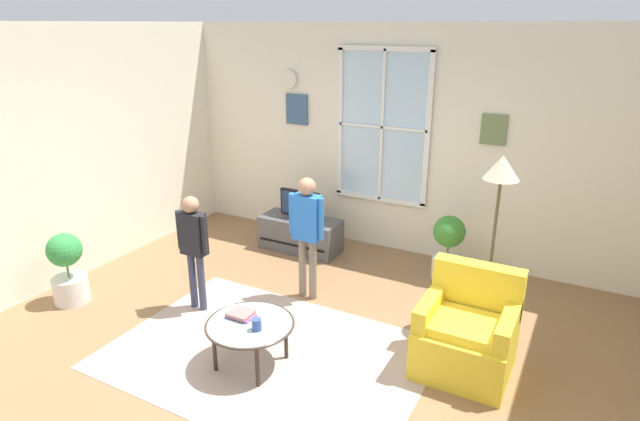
{
  "coord_description": "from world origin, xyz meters",
  "views": [
    {
      "loc": [
        2.22,
        -3.29,
        2.8
      ],
      "look_at": [
        -0.06,
        0.92,
        1.09
      ],
      "focal_mm": 29.57,
      "sensor_mm": 36.0,
      "label": 1
    }
  ],
  "objects_px": {
    "cup": "(257,324)",
    "armchair": "(467,334)",
    "coffee_table": "(250,326)",
    "floor_lamp": "(500,186)",
    "television": "(300,204)",
    "tv_stand": "(300,234)",
    "book_stack": "(241,314)",
    "person_blue_shirt": "(307,225)",
    "remote_near_books": "(247,317)",
    "person_black_shirt": "(193,240)",
    "potted_plant_corner": "(67,268)",
    "potted_plant_by_window": "(448,245)"
  },
  "relations": [
    {
      "from": "floor_lamp",
      "to": "book_stack",
      "type": "bearing_deg",
      "value": -138.3
    },
    {
      "from": "tv_stand",
      "to": "person_black_shirt",
      "type": "relative_size",
      "value": 0.86
    },
    {
      "from": "tv_stand",
      "to": "coffee_table",
      "type": "distance_m",
      "value": 2.49
    },
    {
      "from": "person_black_shirt",
      "to": "remote_near_books",
      "type": "bearing_deg",
      "value": -25.83
    },
    {
      "from": "person_black_shirt",
      "to": "cup",
      "type": "bearing_deg",
      "value": -26.8
    },
    {
      "from": "tv_stand",
      "to": "armchair",
      "type": "distance_m",
      "value": 2.92
    },
    {
      "from": "person_blue_shirt",
      "to": "potted_plant_corner",
      "type": "height_order",
      "value": "person_blue_shirt"
    },
    {
      "from": "potted_plant_by_window",
      "to": "cup",
      "type": "bearing_deg",
      "value": -110.24
    },
    {
      "from": "potted_plant_by_window",
      "to": "floor_lamp",
      "type": "height_order",
      "value": "floor_lamp"
    },
    {
      "from": "tv_stand",
      "to": "remote_near_books",
      "type": "relative_size",
      "value": 7.46
    },
    {
      "from": "person_black_shirt",
      "to": "person_blue_shirt",
      "type": "xyz_separation_m",
      "value": [
        0.88,
        0.74,
        0.07
      ]
    },
    {
      "from": "tv_stand",
      "to": "person_blue_shirt",
      "type": "xyz_separation_m",
      "value": [
        0.71,
        -1.06,
        0.62
      ]
    },
    {
      "from": "tv_stand",
      "to": "remote_near_books",
      "type": "height_order",
      "value": "tv_stand"
    },
    {
      "from": "coffee_table",
      "to": "floor_lamp",
      "type": "bearing_deg",
      "value": 44.77
    },
    {
      "from": "book_stack",
      "to": "potted_plant_corner",
      "type": "distance_m",
      "value": 2.2
    },
    {
      "from": "potted_plant_corner",
      "to": "floor_lamp",
      "type": "height_order",
      "value": "floor_lamp"
    },
    {
      "from": "coffee_table",
      "to": "remote_near_books",
      "type": "distance_m",
      "value": 0.1
    },
    {
      "from": "television",
      "to": "floor_lamp",
      "type": "distance_m",
      "value": 2.72
    },
    {
      "from": "television",
      "to": "tv_stand",
      "type": "bearing_deg",
      "value": 90.0
    },
    {
      "from": "potted_plant_by_window",
      "to": "potted_plant_corner",
      "type": "relative_size",
      "value": 0.99
    },
    {
      "from": "tv_stand",
      "to": "cup",
      "type": "height_order",
      "value": "cup"
    },
    {
      "from": "remote_near_books",
      "to": "person_blue_shirt",
      "type": "distance_m",
      "value": 1.29
    },
    {
      "from": "floor_lamp",
      "to": "coffee_table",
      "type": "bearing_deg",
      "value": -135.23
    },
    {
      "from": "television",
      "to": "coffee_table",
      "type": "height_order",
      "value": "television"
    },
    {
      "from": "television",
      "to": "coffee_table",
      "type": "xyz_separation_m",
      "value": [
        0.87,
        -2.33,
        -0.25
      ]
    },
    {
      "from": "person_blue_shirt",
      "to": "floor_lamp",
      "type": "xyz_separation_m",
      "value": [
        1.8,
        0.35,
        0.59
      ]
    },
    {
      "from": "potted_plant_corner",
      "to": "cup",
      "type": "bearing_deg",
      "value": -1.28
    },
    {
      "from": "armchair",
      "to": "remote_near_books",
      "type": "xyz_separation_m",
      "value": [
        -1.7,
        -0.78,
        0.09
      ]
    },
    {
      "from": "television",
      "to": "cup",
      "type": "bearing_deg",
      "value": -67.54
    },
    {
      "from": "television",
      "to": "armchair",
      "type": "xyz_separation_m",
      "value": [
        2.5,
        -1.49,
        -0.3
      ]
    },
    {
      "from": "television",
      "to": "potted_plant_by_window",
      "type": "height_order",
      "value": "television"
    },
    {
      "from": "floor_lamp",
      "to": "armchair",
      "type": "bearing_deg",
      "value": -90.16
    },
    {
      "from": "book_stack",
      "to": "floor_lamp",
      "type": "relative_size",
      "value": 0.14
    },
    {
      "from": "armchair",
      "to": "cup",
      "type": "height_order",
      "value": "armchair"
    },
    {
      "from": "book_stack",
      "to": "person_blue_shirt",
      "type": "relative_size",
      "value": 0.17
    },
    {
      "from": "television",
      "to": "coffee_table",
      "type": "distance_m",
      "value": 2.5
    },
    {
      "from": "potted_plant_corner",
      "to": "tv_stand",
      "type": "bearing_deg",
      "value": 58.07
    },
    {
      "from": "tv_stand",
      "to": "book_stack",
      "type": "xyz_separation_m",
      "value": [
        0.74,
        -2.28,
        0.21
      ]
    },
    {
      "from": "armchair",
      "to": "coffee_table",
      "type": "relative_size",
      "value": 1.14
    },
    {
      "from": "coffee_table",
      "to": "cup",
      "type": "relative_size",
      "value": 7.44
    },
    {
      "from": "coffee_table",
      "to": "potted_plant_corner",
      "type": "bearing_deg",
      "value": -179.98
    },
    {
      "from": "tv_stand",
      "to": "television",
      "type": "distance_m",
      "value": 0.41
    },
    {
      "from": "person_black_shirt",
      "to": "potted_plant_corner",
      "type": "relative_size",
      "value": 1.58
    },
    {
      "from": "armchair",
      "to": "potted_plant_by_window",
      "type": "xyz_separation_m",
      "value": [
        -0.61,
        1.59,
        0.08
      ]
    },
    {
      "from": "armchair",
      "to": "remote_near_books",
      "type": "height_order",
      "value": "armchair"
    },
    {
      "from": "remote_near_books",
      "to": "potted_plant_corner",
      "type": "distance_m",
      "value": 2.26
    },
    {
      "from": "cup",
      "to": "remote_near_books",
      "type": "distance_m",
      "value": 0.22
    },
    {
      "from": "person_blue_shirt",
      "to": "potted_plant_corner",
      "type": "xyz_separation_m",
      "value": [
        -2.16,
        -1.27,
        -0.45
      ]
    },
    {
      "from": "cup",
      "to": "person_black_shirt",
      "type": "height_order",
      "value": "person_black_shirt"
    },
    {
      "from": "cup",
      "to": "armchair",
      "type": "bearing_deg",
      "value": 30.45
    }
  ]
}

